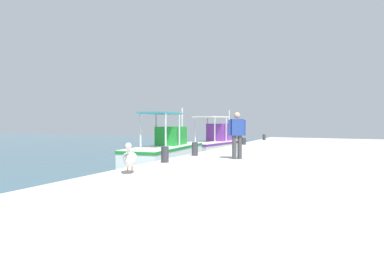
# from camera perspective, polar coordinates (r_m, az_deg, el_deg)

# --- Properties ---
(quay_pier) EXTENTS (36.00, 10.00, 0.80)m
(quay_pier) POSITION_cam_1_polar(r_m,az_deg,el_deg) (10.22, 19.81, -8.83)
(quay_pier) COLOR #B2B2AD
(quay_pier) RESTS_ON ground
(fishing_boat_second) EXTENTS (6.29, 2.45, 2.89)m
(fishing_boat_second) POSITION_cam_1_polar(r_m,az_deg,el_deg) (16.71, -4.45, -3.92)
(fishing_boat_second) COLOR white
(fishing_boat_second) RESTS_ON ground
(fishing_boat_third) EXTENTS (6.22, 2.89, 2.97)m
(fishing_boat_third) POSITION_cam_1_polar(r_m,az_deg,el_deg) (23.22, 4.03, -2.53)
(fishing_boat_third) COLOR silver
(fishing_boat_third) RESTS_ON ground
(pelican) EXTENTS (0.93, 0.66, 0.82)m
(pelican) POSITION_cam_1_polar(r_m,az_deg,el_deg) (8.91, -10.58, -5.05)
(pelican) COLOR tan
(pelican) RESTS_ON quay_pier
(fisherman_standing) EXTENTS (0.45, 0.55, 1.68)m
(fisherman_standing) POSITION_cam_1_polar(r_m,az_deg,el_deg) (12.08, 7.68, -0.85)
(fisherman_standing) COLOR #3F3F42
(fisherman_standing) RESTS_ON quay_pier
(mooring_bollard_nearest) EXTENTS (0.25, 0.25, 0.53)m
(mooring_bollard_nearest) POSITION_cam_1_polar(r_m,az_deg,el_deg) (11.07, -4.64, -4.51)
(mooring_bollard_nearest) COLOR #333338
(mooring_bollard_nearest) RESTS_ON quay_pier
(mooring_bollard_second) EXTENTS (0.24, 0.24, 0.53)m
(mooring_bollard_second) POSITION_cam_1_polar(r_m,az_deg,el_deg) (13.16, 0.49, -3.58)
(mooring_bollard_second) COLOR #333338
(mooring_bollard_second) RESTS_ON quay_pier
(mooring_bollard_third) EXTENTS (0.26, 0.26, 0.39)m
(mooring_bollard_third) POSITION_cam_1_polar(r_m,az_deg,el_deg) (19.45, 8.81, -2.23)
(mooring_bollard_third) COLOR #333338
(mooring_bollard_third) RESTS_ON quay_pier
(mooring_bollard_fourth) EXTENTS (0.22, 0.22, 0.39)m
(mooring_bollard_fourth) POSITION_cam_1_polar(r_m,az_deg,el_deg) (24.34, 12.19, -1.55)
(mooring_bollard_fourth) COLOR #333338
(mooring_bollard_fourth) RESTS_ON quay_pier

